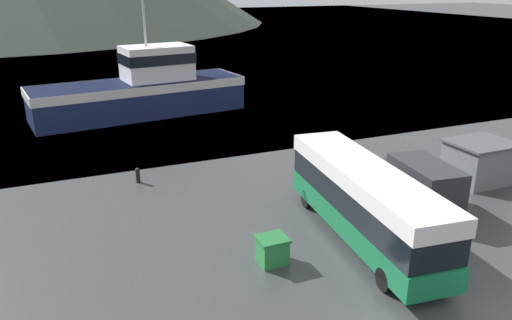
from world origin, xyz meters
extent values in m
plane|color=slate|center=(0.00, 139.87, 0.00)|extent=(240.00, 240.00, 0.00)
cube|color=#146B3D|center=(-1.74, 7.37, 0.96)|extent=(3.57, 10.98, 1.02)
cube|color=black|center=(-1.74, 7.37, 2.06)|extent=(3.50, 10.76, 1.17)
cube|color=white|center=(-1.74, 7.37, 3.01)|extent=(3.57, 10.98, 0.73)
cube|color=black|center=(-1.16, 12.74, 1.85)|extent=(2.13, 0.29, 1.58)
cylinder|color=black|center=(-2.39, 11.23, 0.45)|extent=(0.40, 0.93, 0.90)
cylinder|color=black|center=(-0.28, 11.00, 0.45)|extent=(0.40, 0.93, 0.90)
cylinder|color=black|center=(-3.20, 3.73, 0.45)|extent=(0.40, 0.93, 0.90)
cylinder|color=black|center=(-1.09, 3.50, 0.45)|extent=(0.40, 0.93, 0.90)
cube|color=#2D2D33|center=(2.77, 8.70, 1.40)|extent=(2.57, 4.18, 2.11)
cube|color=#2D2D33|center=(3.12, 11.50, 0.93)|extent=(2.29, 1.94, 1.16)
cube|color=black|center=(3.02, 10.68, 1.88)|extent=(1.78, 0.28, 0.74)
cylinder|color=black|center=(2.16, 11.39, 0.35)|extent=(0.30, 0.72, 0.70)
cylinder|color=black|center=(4.02, 11.16, 0.35)|extent=(0.30, 0.72, 0.70)
cylinder|color=black|center=(1.73, 7.92, 0.35)|extent=(0.30, 0.72, 0.70)
cylinder|color=black|center=(3.60, 7.68, 0.35)|extent=(0.30, 0.72, 0.70)
cube|color=#19234C|center=(-6.62, 33.26, 1.43)|extent=(18.00, 7.24, 2.85)
cube|color=white|center=(-6.62, 33.26, 2.50)|extent=(18.18, 7.31, 0.71)
cube|color=white|center=(-4.88, 33.48, 4.29)|extent=(6.00, 4.22, 2.86)
cube|color=black|center=(-4.88, 33.48, 4.72)|extent=(6.13, 4.34, 0.86)
cylinder|color=#B2B2B7|center=(-5.71, 33.38, 8.45)|extent=(0.20, 0.20, 5.46)
cube|color=#287F3D|center=(-6.25, 7.09, 0.52)|extent=(1.10, 1.01, 1.03)
cube|color=#226C34|center=(-6.25, 7.09, 1.09)|extent=(1.21, 1.11, 0.11)
cube|color=slate|center=(8.26, 10.52, 1.12)|extent=(3.18, 2.71, 2.24)
cube|color=#4C4C51|center=(8.26, 10.52, 2.30)|extent=(3.49, 2.98, 0.12)
cube|color=maroon|center=(0.77, 45.70, 0.41)|extent=(3.66, 7.84, 0.82)
cylinder|color=black|center=(-9.66, 17.89, 0.34)|extent=(0.24, 0.24, 0.67)
sphere|color=black|center=(-9.66, 17.89, 0.75)|extent=(0.28, 0.28, 0.28)
camera|label=1|loc=(-13.78, -8.97, 10.84)|focal=35.00mm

